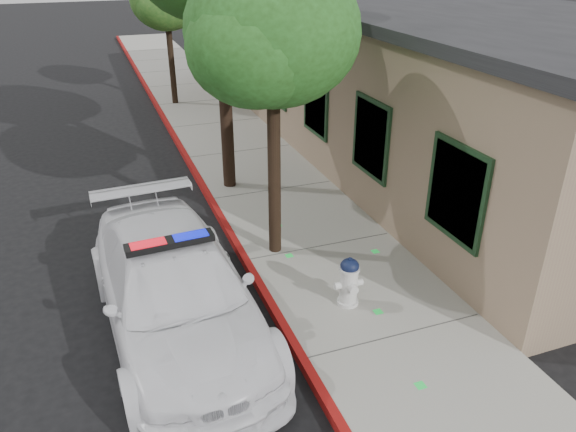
# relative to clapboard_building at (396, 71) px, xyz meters

# --- Properties ---
(ground) EXTENTS (120.00, 120.00, 0.00)m
(ground) POSITION_rel_clapboard_building_xyz_m (-6.69, -9.00, -2.13)
(ground) COLOR black
(ground) RESTS_ON ground
(sidewalk) EXTENTS (3.20, 60.00, 0.15)m
(sidewalk) POSITION_rel_clapboard_building_xyz_m (-5.09, -6.00, -2.05)
(sidewalk) COLOR gray
(sidewalk) RESTS_ON ground
(red_curb) EXTENTS (0.14, 60.00, 0.16)m
(red_curb) POSITION_rel_clapboard_building_xyz_m (-6.63, -6.00, -2.05)
(red_curb) COLOR maroon
(red_curb) RESTS_ON ground
(clapboard_building) EXTENTS (7.30, 20.89, 4.24)m
(clapboard_building) POSITION_rel_clapboard_building_xyz_m (0.00, 0.00, 0.00)
(clapboard_building) COLOR #887559
(clapboard_building) RESTS_ON ground
(police_car) EXTENTS (2.53, 5.61, 1.71)m
(police_car) POSITION_rel_clapboard_building_xyz_m (-8.22, -7.51, -1.33)
(police_car) COLOR white
(police_car) RESTS_ON ground
(fire_hydrant) EXTENTS (0.51, 0.44, 0.89)m
(fire_hydrant) POSITION_rel_clapboard_building_xyz_m (-5.41, -7.97, -1.53)
(fire_hydrant) COLOR silver
(fire_hydrant) RESTS_ON sidewalk
(street_tree_near) EXTENTS (3.12, 2.99, 5.47)m
(street_tree_near) POSITION_rel_clapboard_building_xyz_m (-5.96, -5.82, 2.10)
(street_tree_near) COLOR black
(street_tree_near) RESTS_ON sidewalk
(street_tree_far) EXTENTS (2.55, 2.64, 4.78)m
(street_tree_far) POSITION_rel_clapboard_building_xyz_m (-5.88, 6.07, 1.62)
(street_tree_far) COLOR black
(street_tree_far) RESTS_ON sidewalk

